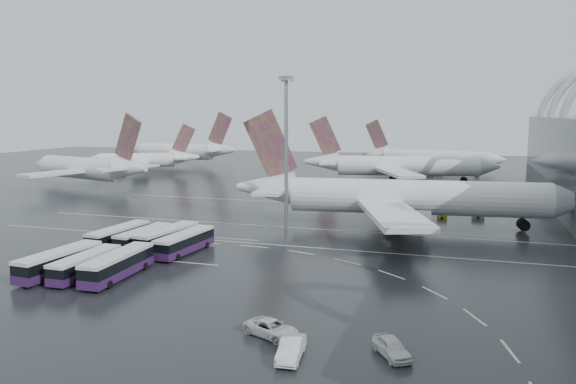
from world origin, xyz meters
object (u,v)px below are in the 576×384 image
(jet_remote_mid, at_px, (145,160))
(gse_cart_belly_b, at_px, (478,215))
(jet_remote_west, at_px, (89,169))
(bus_row_near_d, at_px, (185,242))
(van_curve_a, at_px, (272,328))
(van_curve_c, at_px, (291,349))
(airliner_gate_b, at_px, (397,166))
(gse_cart_belly_e, at_px, (442,216))
(bus_row_near_b, at_px, (143,237))
(bus_row_far_c, at_px, (118,265))
(bus_row_near_c, at_px, (167,237))
(bus_row_far_b, at_px, (86,264))
(bus_row_far_a, at_px, (59,261))
(airliner_main, at_px, (399,198))
(floodlight_mast, at_px, (286,135))
(jet_remote_far, at_px, (183,152))
(airliner_gate_c, at_px, (428,158))
(gse_cart_belly_c, at_px, (403,223))
(van_curve_b, at_px, (392,347))
(bus_row_near_a, at_px, (119,236))

(jet_remote_mid, height_order, gse_cart_belly_b, jet_remote_mid)
(jet_remote_west, height_order, bus_row_near_d, jet_remote_west)
(van_curve_a, distance_m, van_curve_c, 5.12)
(airliner_gate_b, height_order, gse_cart_belly_e, airliner_gate_b)
(bus_row_near_b, distance_m, bus_row_far_c, 16.72)
(bus_row_near_c, xyz_separation_m, bus_row_far_b, (-2.45, -16.81, -0.15))
(jet_remote_mid, xyz_separation_m, bus_row_far_a, (57.26, -114.50, -2.69))
(bus_row_far_b, height_order, bus_row_far_c, bus_row_far_c)
(bus_row_far_b, relative_size, gse_cart_belly_b, 4.91)
(van_curve_c, distance_m, gse_cart_belly_e, 71.77)
(van_curve_c, bearing_deg, van_curve_a, 121.75)
(airliner_main, relative_size, van_curve_c, 12.04)
(airliner_main, bearing_deg, floodlight_mast, -161.19)
(floodlight_mast, bearing_deg, bus_row_far_b, -114.38)
(airliner_main, relative_size, airliner_gate_b, 1.11)
(airliner_gate_b, xyz_separation_m, jet_remote_mid, (-88.76, 3.10, -0.59))
(jet_remote_far, bearing_deg, van_curve_a, 124.73)
(jet_remote_mid, distance_m, van_curve_a, 155.05)
(airliner_gate_c, xyz_separation_m, bus_row_near_c, (-31.73, -134.46, -2.89))
(airliner_gate_b, height_order, bus_row_near_c, airliner_gate_b)
(van_curve_c, bearing_deg, gse_cart_belly_c, 80.70)
(van_curve_a, bearing_deg, jet_remote_mid, 59.61)
(van_curve_b, relative_size, gse_cart_belly_c, 2.18)
(jet_remote_far, xyz_separation_m, van_curve_c, (94.28, -158.93, -4.69))
(bus_row_far_c, height_order, gse_cart_belly_c, bus_row_far_c)
(airliner_gate_b, distance_m, bus_row_near_d, 98.57)
(jet_remote_far, xyz_separation_m, bus_row_near_d, (68.12, -128.53, -3.83))
(airliner_gate_b, relative_size, bus_row_near_b, 4.79)
(bus_row_near_a, bearing_deg, van_curve_b, -116.66)
(jet_remote_west, height_order, van_curve_a, jet_remote_west)
(floodlight_mast, bearing_deg, airliner_gate_b, 81.35)
(bus_row_near_c, xyz_separation_m, van_curve_c, (30.30, -32.35, -0.90))
(airliner_main, xyz_separation_m, jet_remote_mid, (-96.42, 69.44, -1.00))
(bus_row_near_d, relative_size, gse_cart_belly_e, 6.58)
(bus_row_near_a, bearing_deg, jet_remote_mid, 33.90)
(gse_cart_belly_b, bearing_deg, bus_row_far_c, -128.19)
(bus_row_far_a, relative_size, van_curve_b, 2.71)
(bus_row_far_a, height_order, bus_row_far_b, bus_row_far_a)
(jet_remote_far, xyz_separation_m, gse_cart_belly_c, (97.61, -97.78, -4.95))
(bus_row_far_c, relative_size, gse_cart_belly_e, 6.75)
(bus_row_far_a, distance_m, bus_row_far_c, 8.35)
(bus_row_near_b, height_order, gse_cart_belly_e, bus_row_near_b)
(gse_cart_belly_c, xyz_separation_m, gse_cart_belly_e, (6.83, 9.89, -0.08))
(jet_remote_west, bearing_deg, jet_remote_far, -68.26)
(bus_row_near_a, bearing_deg, gse_cart_belly_c, -49.82)
(bus_row_far_a, xyz_separation_m, van_curve_a, (33.45, -11.20, -0.99))
(airliner_main, height_order, gse_cart_belly_e, airliner_main)
(jet_remote_mid, distance_m, bus_row_far_a, 128.04)
(bus_row_near_d, distance_m, bus_row_far_a, 18.41)
(bus_row_far_a, height_order, bus_row_far_c, bus_row_far_c)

